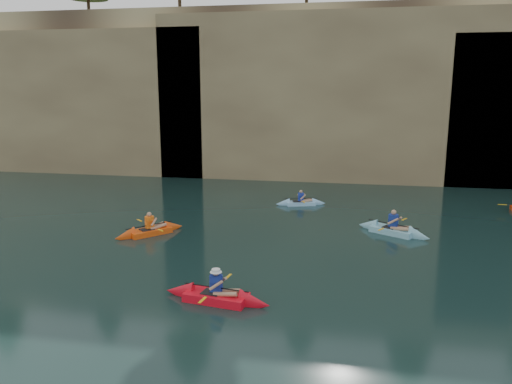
# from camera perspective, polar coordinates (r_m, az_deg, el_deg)

# --- Properties ---
(ground) EXTENTS (160.00, 160.00, 0.00)m
(ground) POSITION_cam_1_polar(r_m,az_deg,el_deg) (13.44, -3.64, -16.00)
(ground) COLOR black
(ground) RESTS_ON ground
(cliff) EXTENTS (70.00, 16.00, 12.00)m
(cliff) POSITION_cam_1_polar(r_m,az_deg,el_deg) (41.59, 6.68, 11.50)
(cliff) COLOR tan
(cliff) RESTS_ON ground
(cliff_slab_west) EXTENTS (26.00, 2.40, 10.56)m
(cliff_slab_west) POSITION_cam_1_polar(r_m,az_deg,el_deg) (41.13, -23.67, 9.59)
(cliff_slab_west) COLOR #95865A
(cliff_slab_west) RESTS_ON ground
(cliff_slab_center) EXTENTS (24.00, 2.40, 11.40)m
(cliff_slab_center) POSITION_cam_1_polar(r_m,az_deg,el_deg) (34.10, 9.17, 10.84)
(cliff_slab_center) COLOR #95865A
(cliff_slab_center) RESTS_ON ground
(sea_cave_west) EXTENTS (4.50, 1.00, 4.00)m
(sea_cave_west) POSITION_cam_1_polar(r_m,az_deg,el_deg) (39.71, -21.40, 4.96)
(sea_cave_west) COLOR black
(sea_cave_west) RESTS_ON ground
(sea_cave_center) EXTENTS (3.50, 1.00, 3.20)m
(sea_cave_center) POSITION_cam_1_polar(r_m,az_deg,el_deg) (34.48, -1.13, 4.16)
(sea_cave_center) COLOR black
(sea_cave_center) RESTS_ON ground
(sea_cave_east) EXTENTS (5.00, 1.00, 4.50)m
(sea_cave_east) POSITION_cam_1_polar(r_m,az_deg,el_deg) (34.40, 22.41, 4.33)
(sea_cave_east) COLOR black
(sea_cave_east) RESTS_ON ground
(main_kayaker) EXTENTS (3.45, 2.28, 1.25)m
(main_kayaker) POSITION_cam_1_polar(r_m,az_deg,el_deg) (15.26, -4.56, -11.76)
(main_kayaker) COLOR red
(main_kayaker) RESTS_ON ground
(kayaker_orange) EXTENTS (2.68, 2.92, 1.23)m
(kayaker_orange) POSITION_cam_1_polar(r_m,az_deg,el_deg) (22.19, -12.03, -4.37)
(kayaker_orange) COLOR #F6500F
(kayaker_orange) RESTS_ON ground
(kayaker_ltblue_near) EXTENTS (3.29, 2.42, 1.33)m
(kayaker_ltblue_near) POSITION_cam_1_polar(r_m,az_deg,el_deg) (22.58, 15.36, -4.22)
(kayaker_ltblue_near) COLOR #80C3D7
(kayaker_ltblue_near) RESTS_ON ground
(kayaker_ltblue_mid) EXTENTS (2.78, 2.02, 1.03)m
(kayaker_ltblue_mid) POSITION_cam_1_polar(r_m,az_deg,el_deg) (27.08, 5.13, -1.23)
(kayaker_ltblue_mid) COLOR #92CDF5
(kayaker_ltblue_mid) RESTS_ON ground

